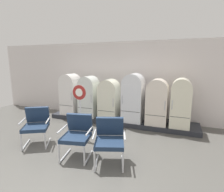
# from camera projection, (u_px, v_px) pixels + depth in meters

# --- Properties ---
(ground) EXTENTS (12.00, 10.00, 0.05)m
(ground) POSITION_uv_depth(u_px,v_px,m) (74.00, 169.00, 3.69)
(ground) COLOR #514F4B
(back_wall) EXTENTS (11.76, 0.12, 2.87)m
(back_wall) POSITION_uv_depth(u_px,v_px,m) (126.00, 80.00, 6.76)
(back_wall) COLOR silver
(back_wall) RESTS_ON ground
(display_plinth) EXTENTS (5.27, 0.95, 0.15)m
(display_plinth) POSITION_uv_depth(u_px,v_px,m) (120.00, 120.00, 6.44)
(display_plinth) COLOR #272A31
(display_plinth) RESTS_ON ground
(refrigerator_0) EXTENTS (0.62, 0.66, 1.55)m
(refrigerator_0) POSITION_uv_depth(u_px,v_px,m) (70.00, 93.00, 6.85)
(refrigerator_0) COLOR white
(refrigerator_0) RESTS_ON display_plinth
(refrigerator_1) EXTENTS (0.63, 0.63, 1.49)m
(refrigerator_1) POSITION_uv_depth(u_px,v_px,m) (89.00, 95.00, 6.57)
(refrigerator_1) COLOR silver
(refrigerator_1) RESTS_ON display_plinth
(refrigerator_2) EXTENTS (0.66, 0.64, 1.40)m
(refrigerator_2) POSITION_uv_depth(u_px,v_px,m) (109.00, 98.00, 6.30)
(refrigerator_2) COLOR silver
(refrigerator_2) RESTS_ON display_plinth
(refrigerator_3) EXTENTS (0.67, 0.72, 1.62)m
(refrigerator_3) POSITION_uv_depth(u_px,v_px,m) (133.00, 96.00, 6.01)
(refrigerator_3) COLOR silver
(refrigerator_3) RESTS_ON display_plinth
(refrigerator_4) EXTENTS (0.66, 0.62, 1.47)m
(refrigerator_4) POSITION_uv_depth(u_px,v_px,m) (157.00, 101.00, 5.70)
(refrigerator_4) COLOR silver
(refrigerator_4) RESTS_ON display_plinth
(refrigerator_5) EXTENTS (0.59, 0.68, 1.51)m
(refrigerator_5) POSITION_uv_depth(u_px,v_px,m) (181.00, 101.00, 5.47)
(refrigerator_5) COLOR silver
(refrigerator_5) RESTS_ON display_plinth
(armchair_left) EXTENTS (0.86, 0.89, 0.96)m
(armchair_left) POSITION_uv_depth(u_px,v_px,m) (36.00, 124.00, 4.69)
(armchair_left) COLOR silver
(armchair_left) RESTS_ON ground
(armchair_right) EXTENTS (0.80, 0.84, 0.96)m
(armchair_right) POSITION_uv_depth(u_px,v_px,m) (110.00, 138.00, 3.81)
(armchair_right) COLOR silver
(armchair_right) RESTS_ON ground
(armchair_center) EXTENTS (0.76, 0.79, 0.96)m
(armchair_center) POSITION_uv_depth(u_px,v_px,m) (77.00, 133.00, 4.07)
(armchair_center) COLOR silver
(armchair_center) RESTS_ON ground
(sign_stand) EXTENTS (0.41, 0.32, 1.52)m
(sign_stand) POSITION_uv_depth(u_px,v_px,m) (80.00, 114.00, 5.06)
(sign_stand) COLOR #2D2D30
(sign_stand) RESTS_ON ground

